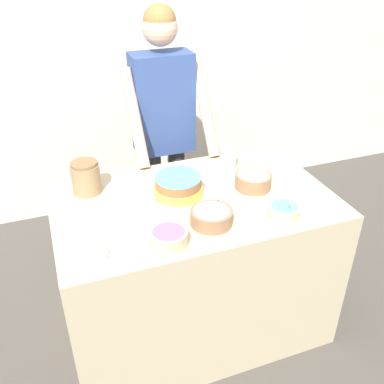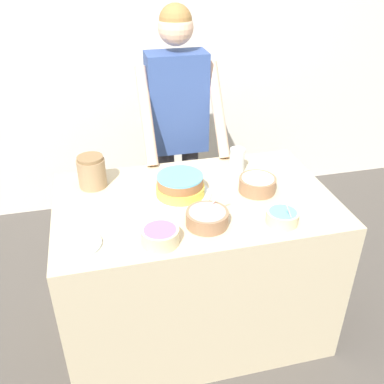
{
  "view_description": "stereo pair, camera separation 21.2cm",
  "coord_description": "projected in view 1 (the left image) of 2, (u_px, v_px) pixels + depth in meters",
  "views": [
    {
      "loc": [
        -0.66,
        -1.32,
        2.05
      ],
      "look_at": [
        -0.03,
        0.4,
        0.96
      ],
      "focal_mm": 40.0,
      "sensor_mm": 36.0,
      "label": 1
    },
    {
      "loc": [
        -0.46,
        -1.38,
        2.05
      ],
      "look_at": [
        -0.03,
        0.4,
        0.96
      ],
      "focal_mm": 40.0,
      "sensor_mm": 36.0,
      "label": 2
    }
  ],
  "objects": [
    {
      "name": "ceramic_plate",
      "position": [
        86.0,
        253.0,
        1.82
      ],
      "size": [
        0.2,
        0.2,
        0.01
      ],
      "color": "silver",
      "rests_on": "counter"
    },
    {
      "name": "frosting_bowl_white",
      "position": [
        253.0,
        180.0,
        2.28
      ],
      "size": [
        0.19,
        0.19,
        0.08
      ],
      "color": "#936B4C",
      "rests_on": "counter"
    },
    {
      "name": "cake",
      "position": [
        178.0,
        187.0,
        2.2
      ],
      "size": [
        0.32,
        0.32,
        0.12
      ],
      "color": "silver",
      "rests_on": "counter"
    },
    {
      "name": "counter",
      "position": [
        194.0,
        265.0,
        2.43
      ],
      "size": [
        1.43,
        0.88,
        0.89
      ],
      "color": "#C6B793",
      "rests_on": "ground_plane"
    },
    {
      "name": "stoneware_jar",
      "position": [
        86.0,
        177.0,
        2.22
      ],
      "size": [
        0.15,
        0.15,
        0.18
      ],
      "color": "#9E7F5B",
      "rests_on": "counter"
    },
    {
      "name": "ground_plane",
      "position": [
        222.0,
        379.0,
        2.31
      ],
      "size": [
        14.0,
        14.0,
        0.0
      ],
      "primitive_type": "plane",
      "color": "#4C4742"
    },
    {
      "name": "frosting_bowl_purple",
      "position": [
        169.0,
        237.0,
        1.86
      ],
      "size": [
        0.17,
        0.17,
        0.07
      ],
      "color": "beige",
      "rests_on": "counter"
    },
    {
      "name": "wall_back",
      "position": [
        122.0,
        52.0,
        3.25
      ],
      "size": [
        10.0,
        0.05,
        2.6
      ],
      "color": "silver",
      "rests_on": "ground_plane"
    },
    {
      "name": "frosting_bowl_blue",
      "position": [
        284.0,
        211.0,
        2.05
      ],
      "size": [
        0.15,
        0.15,
        0.14
      ],
      "color": "beige",
      "rests_on": "counter"
    },
    {
      "name": "person_baker",
      "position": [
        163.0,
        117.0,
        2.73
      ],
      "size": [
        0.51,
        0.47,
        1.74
      ],
      "color": "#2D2D38",
      "rests_on": "ground_plane"
    },
    {
      "name": "drinking_glass",
      "position": [
        229.0,
        158.0,
        2.45
      ],
      "size": [
        0.08,
        0.08,
        0.14
      ],
      "color": "silver",
      "rests_on": "counter"
    },
    {
      "name": "frosting_bowl_pink",
      "position": [
        211.0,
        216.0,
        1.99
      ],
      "size": [
        0.2,
        0.2,
        0.17
      ],
      "color": "#936B4C",
      "rests_on": "counter"
    }
  ]
}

